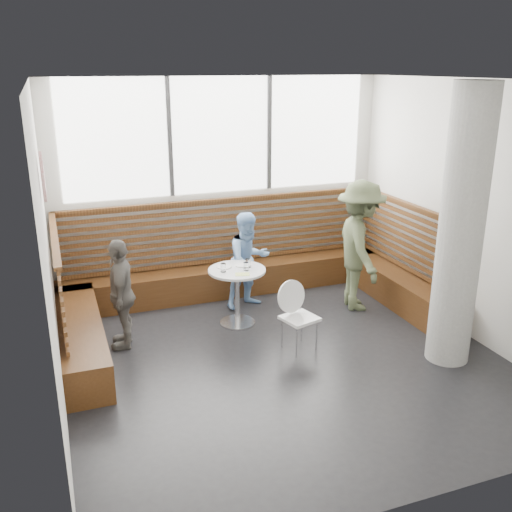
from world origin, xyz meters
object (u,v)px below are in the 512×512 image
object	(u,v)px
adult_man	(360,246)
child_left	(122,294)
concrete_column	(461,230)
cafe_table	(237,285)
child_back	(249,260)
cafe_chair	(298,310)

from	to	relation	value
adult_man	child_left	bearing A→B (deg)	104.27
adult_man	child_left	distance (m)	3.33
concrete_column	child_left	world-z (taller)	concrete_column
cafe_table	adult_man	bearing A→B (deg)	-1.81
concrete_column	adult_man	world-z (taller)	concrete_column
child_back	adult_man	bearing A→B (deg)	-36.30
child_back	child_left	xyz separation A→B (m)	(-1.87, -0.62, -0.01)
child_back	child_left	bearing A→B (deg)	-176.39
cafe_chair	child_back	xyz separation A→B (m)	(-0.13, 1.42, 0.20)
cafe_chair	adult_man	xyz separation A→B (m)	(1.33, 0.85, 0.43)
concrete_column	cafe_chair	xyz separation A→B (m)	(-1.58, 0.87, -1.10)
concrete_column	cafe_chair	bearing A→B (deg)	151.23
cafe_table	cafe_chair	world-z (taller)	cafe_chair
adult_man	cafe_chair	bearing A→B (deg)	136.09
cafe_chair	adult_man	size ratio (longest dim) A/B	0.46
adult_man	child_left	size ratio (longest dim) A/B	1.34
cafe_table	child_back	bearing A→B (deg)	56.13
concrete_column	child_left	bearing A→B (deg)	154.94
cafe_table	cafe_chair	distance (m)	1.03
cafe_chair	child_left	world-z (taller)	child_left
cafe_table	child_left	xyz separation A→B (m)	(-1.52, -0.10, 0.13)
concrete_column	adult_man	size ratio (longest dim) A/B	1.72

